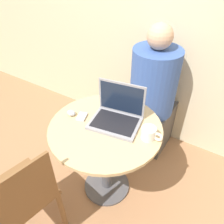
% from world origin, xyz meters
% --- Properties ---
extents(ground_plane, '(12.00, 12.00, 0.00)m').
position_xyz_m(ground_plane, '(0.00, 0.00, 0.00)').
color(ground_plane, '#9E704C').
extents(back_wall, '(7.00, 0.05, 2.60)m').
position_xyz_m(back_wall, '(0.00, 0.91, 1.30)').
color(back_wall, beige).
rests_on(back_wall, ground_plane).
extents(round_table, '(0.78, 0.78, 0.70)m').
position_xyz_m(round_table, '(0.00, 0.00, 0.53)').
color(round_table, '#4C4C51').
rests_on(round_table, ground_plane).
extents(laptop, '(0.37, 0.30, 0.26)m').
position_xyz_m(laptop, '(0.04, 0.09, 0.76)').
color(laptop, gray).
rests_on(laptop, round_table).
extents(cell_phone, '(0.08, 0.10, 0.02)m').
position_xyz_m(cell_phone, '(-0.19, -0.01, 0.71)').
color(cell_phone, silver).
rests_on(cell_phone, round_table).
extents(computer_mouse, '(0.07, 0.05, 0.04)m').
position_xyz_m(computer_mouse, '(-0.28, -0.03, 0.72)').
color(computer_mouse, '#B2B2B7').
rests_on(computer_mouse, round_table).
extents(coffee_cup, '(0.14, 0.09, 0.08)m').
position_xyz_m(coffee_cup, '(0.30, 0.05, 0.74)').
color(coffee_cup, white).
rests_on(coffee_cup, round_table).
extents(chair_empty, '(0.47, 0.47, 0.84)m').
position_xyz_m(chair_empty, '(-0.23, -0.60, 0.45)').
color(chair_empty, brown).
rests_on(chair_empty, ground_plane).
extents(person_seated, '(0.40, 0.62, 1.24)m').
position_xyz_m(person_seated, '(0.08, 0.71, 0.51)').
color(person_seated, '#4C4742').
rests_on(person_seated, ground_plane).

